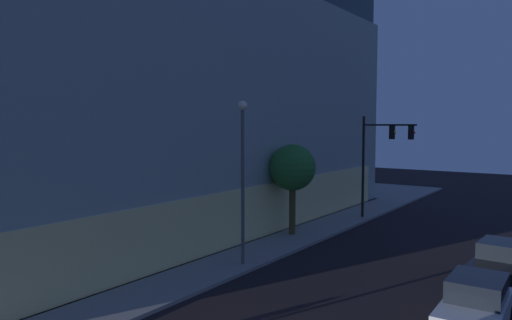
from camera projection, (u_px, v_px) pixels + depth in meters
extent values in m
cube|color=#4C4C51|center=(115.00, 214.00, 34.68)|extent=(35.56, 25.98, 0.15)
cube|color=#FAE892|center=(257.00, 211.00, 27.34)|extent=(31.64, 0.60, 2.97)
cube|color=#97A29C|center=(112.00, 111.00, 34.12)|extent=(35.16, 25.58, 14.80)
cylinder|color=black|center=(363.00, 167.00, 33.14)|extent=(0.18, 0.18, 6.97)
cylinder|color=black|center=(390.00, 125.00, 31.96)|extent=(0.26, 3.57, 0.12)
cube|color=black|center=(392.00, 132.00, 31.90)|extent=(0.33, 0.33, 0.90)
sphere|color=yellow|center=(395.00, 132.00, 31.81)|extent=(0.18, 0.18, 0.18)
cube|color=black|center=(411.00, 133.00, 31.23)|extent=(0.33, 0.33, 0.90)
sphere|color=red|center=(414.00, 133.00, 31.13)|extent=(0.18, 0.18, 0.18)
cylinder|color=#545454|center=(243.00, 187.00, 21.85)|extent=(0.16, 0.16, 7.12)
sphere|color=#F9EFC6|center=(243.00, 105.00, 21.58)|extent=(0.44, 0.44, 0.44)
cylinder|color=#48411E|center=(292.00, 210.00, 28.03)|extent=(0.38, 0.38, 2.84)
sphere|color=#2A6B2B|center=(293.00, 167.00, 27.84)|extent=(2.71, 2.71, 2.71)
cube|color=#B7BABF|center=(475.00, 312.00, 15.12)|extent=(4.14, 1.86, 0.71)
cube|color=black|center=(477.00, 287.00, 15.32)|extent=(2.16, 1.65, 0.69)
cylinder|color=black|center=(511.00, 316.00, 15.69)|extent=(0.63, 0.25, 0.63)
cylinder|color=black|center=(453.00, 304.00, 16.70)|extent=(0.63, 0.25, 0.63)
cube|color=black|center=(501.00, 267.00, 19.72)|extent=(4.36, 2.13, 0.73)
cube|color=black|center=(503.00, 249.00, 19.92)|extent=(2.02, 1.83, 0.65)
cube|color=#F9F4CC|center=(507.00, 283.00, 17.72)|extent=(0.13, 0.21, 0.12)
cube|color=#F9F4CC|center=(473.00, 277.00, 18.43)|extent=(0.13, 0.21, 0.12)
cylinder|color=black|center=(468.00, 280.00, 19.29)|extent=(0.68, 0.27, 0.67)
cylinder|color=black|center=(483.00, 264.00, 21.38)|extent=(0.68, 0.27, 0.67)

